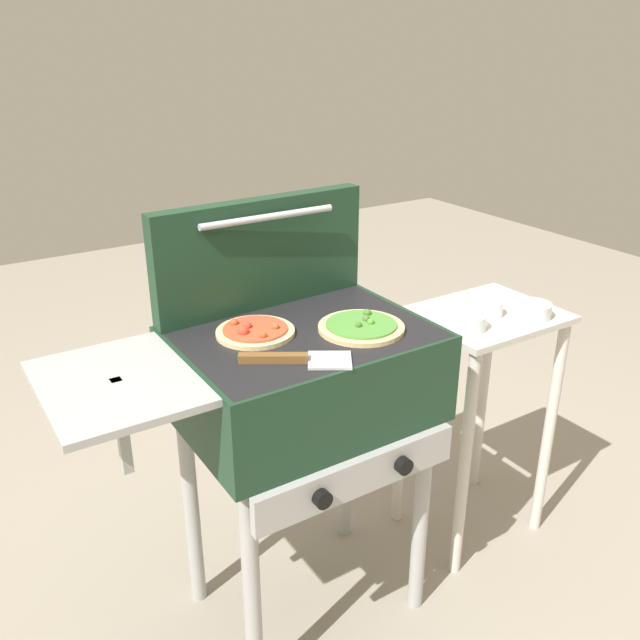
# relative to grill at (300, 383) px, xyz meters

# --- Properties ---
(ground_plane) EXTENTS (8.00, 8.00, 0.00)m
(ground_plane) POSITION_rel_grill_xyz_m (0.01, 0.00, -0.76)
(ground_plane) COLOR gray
(grill) EXTENTS (0.96, 0.53, 0.90)m
(grill) POSITION_rel_grill_xyz_m (0.00, 0.00, 0.00)
(grill) COLOR #193823
(grill) RESTS_ON ground_plane
(grill_lid_open) EXTENTS (0.63, 0.09, 0.30)m
(grill_lid_open) POSITION_rel_grill_xyz_m (0.01, 0.22, 0.30)
(grill_lid_open) COLOR #193823
(grill_lid_open) RESTS_ON grill
(pizza_veggie) EXTENTS (0.22, 0.22, 0.03)m
(pizza_veggie) POSITION_rel_grill_xyz_m (0.14, -0.07, 0.15)
(pizza_veggie) COLOR #E0C17F
(pizza_veggie) RESTS_ON grill
(pizza_pepperoni) EXTENTS (0.20, 0.20, 0.04)m
(pizza_pepperoni) POSITION_rel_grill_xyz_m (-0.10, 0.05, 0.15)
(pizza_pepperoni) COLOR beige
(pizza_pepperoni) RESTS_ON grill
(spatula) EXTENTS (0.25, 0.19, 0.02)m
(spatula) POSITION_rel_grill_xyz_m (-0.09, -0.13, 0.15)
(spatula) COLOR #B7BABF
(spatula) RESTS_ON grill
(prep_table) EXTENTS (0.44, 0.36, 0.81)m
(prep_table) POSITION_rel_grill_xyz_m (0.67, 0.00, -0.19)
(prep_table) COLOR beige
(prep_table) RESTS_ON ground_plane
(topping_bowl_near) EXTENTS (0.10, 0.10, 0.04)m
(topping_bowl_near) POSITION_rel_grill_xyz_m (0.54, -0.06, 0.07)
(topping_bowl_near) COLOR silver
(topping_bowl_near) RESTS_ON prep_table
(topping_bowl_far) EXTENTS (0.09, 0.09, 0.04)m
(topping_bowl_far) POSITION_rel_grill_xyz_m (0.66, -0.01, 0.07)
(topping_bowl_far) COLOR silver
(topping_bowl_far) RESTS_ON prep_table
(topping_bowl_middle) EXTENTS (0.11, 0.11, 0.04)m
(topping_bowl_middle) POSITION_rel_grill_xyz_m (0.77, -0.10, 0.07)
(topping_bowl_middle) COLOR silver
(topping_bowl_middle) RESTS_ON prep_table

